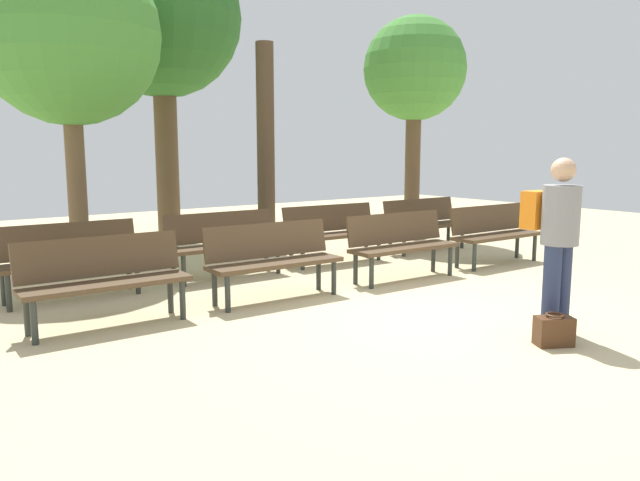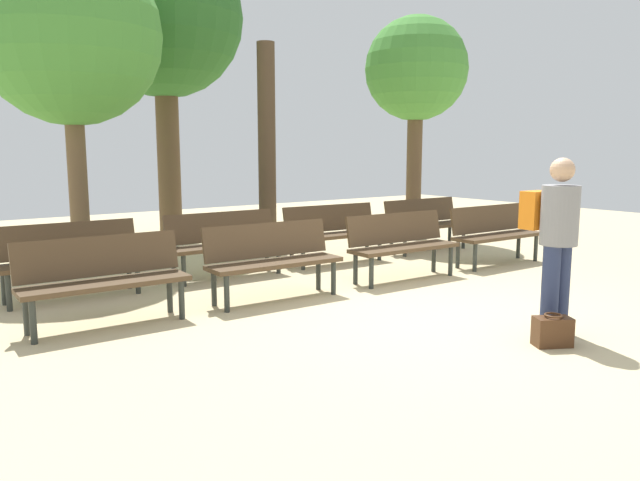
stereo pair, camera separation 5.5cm
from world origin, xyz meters
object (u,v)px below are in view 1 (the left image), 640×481
object	(u,v)px
bench_r0_c0	(104,275)
bench_r1_c2	(333,230)
tree_2	(266,148)
tree_0	(162,20)
bench_r0_c2	(401,241)
bench_r1_c0	(70,256)
tree_1	(415,72)
tree_3	(68,34)
bench_r0_c3	(494,231)
bench_r1_c1	(225,240)
bench_r1_c3	(424,221)
bench_r0_c1	(273,256)
handbag	(554,331)
visitor_with_backpack	(556,235)

from	to	relation	value
bench_r0_c0	bench_r1_c2	world-z (taller)	same
tree_2	tree_0	bearing A→B (deg)	113.38
bench_r0_c2	bench_r1_c0	distance (m)	4.11
bench_r1_c0	tree_1	distance (m)	7.26
bench_r0_c0	bench_r1_c2	size ratio (longest dim) A/B	0.99
bench_r1_c0	tree_3	world-z (taller)	tree_3
bench_r0_c3	tree_0	bearing A→B (deg)	120.00
bench_r0_c3	bench_r1_c0	world-z (taller)	same
tree_0	tree_2	bearing A→B (deg)	-66.62
bench_r1_c1	bench_r1_c0	bearing A→B (deg)	-179.01
bench_r0_c3	bench_r1_c1	world-z (taller)	same
bench_r1_c3	bench_r0_c3	bearing A→B (deg)	-91.31
bench_r1_c0	bench_r1_c1	bearing A→B (deg)	1.15
bench_r0_c1	tree_3	distance (m)	4.81
bench_r1_c2	bench_r0_c1	bearing A→B (deg)	-141.80
bench_r1_c1	tree_3	xyz separation A→B (m)	(-1.27, 2.27, 2.86)
bench_r1_c3	handbag	size ratio (longest dim) A/B	4.36
tree_3	tree_0	bearing A→B (deg)	35.31
bench_r0_c0	tree_1	xyz separation A→B (m)	(6.69, 2.50, 2.65)
bench_r1_c1	bench_r1_c3	xyz separation A→B (m)	(3.76, -0.08, 0.00)
visitor_with_backpack	bench_r0_c3	bearing A→B (deg)	-130.85
bench_r1_c3	tree_3	bearing A→B (deg)	155.17
bench_r1_c3	visitor_with_backpack	xyz separation A→B (m)	(-2.46, -4.03, 0.43)
bench_r1_c0	visitor_with_backpack	xyz separation A→B (m)	(3.29, -4.10, 0.43)
bench_r0_c0	visitor_with_backpack	bearing A→B (deg)	-38.82
tree_3	visitor_with_backpack	world-z (taller)	tree_3
bench_r0_c3	tree_1	xyz separation A→B (m)	(0.95, 2.68, 2.65)
bench_r0_c1	tree_0	distance (m)	6.31
bench_r1_c0	tree_0	xyz separation A→B (m)	(2.78, 3.73, 3.53)
tree_3	handbag	size ratio (longest dim) A/B	12.86
bench_r0_c1	bench_r1_c1	xyz separation A→B (m)	(0.13, 1.43, 0.00)
bench_r0_c2	handbag	size ratio (longest dim) A/B	4.39
bench_r0_c2	bench_r1_c2	bearing A→B (deg)	91.79
visitor_with_backpack	bench_r1_c2	bearing A→B (deg)	-94.90
bench_r0_c2	bench_r0_c0	bearing A→B (deg)	179.44
bench_r0_c2	bench_r0_c3	bearing A→B (deg)	0.17
bench_r1_c1	visitor_with_backpack	world-z (taller)	visitor_with_backpack
tree_0	tree_2	world-z (taller)	tree_0
bench_r0_c3	visitor_with_backpack	bearing A→B (deg)	-132.54
bench_r0_c3	bench_r1_c3	xyz separation A→B (m)	(0.04, 1.47, 0.00)
tree_1	visitor_with_backpack	bearing A→B (deg)	-122.74
bench_r1_c2	tree_0	bearing A→B (deg)	108.46
bench_r0_c1	tree_3	bearing A→B (deg)	108.79
bench_r0_c1	bench_r0_c2	distance (m)	1.96
bench_r0_c0	tree_1	bearing A→B (deg)	21.26
bench_r0_c2	tree_0	world-z (taller)	tree_0
visitor_with_backpack	bench_r1_c1	bearing A→B (deg)	-69.98
bench_r0_c0	bench_r1_c3	distance (m)	5.93
tree_3	bench_r1_c1	bearing A→B (deg)	-60.78
bench_r1_c2	tree_2	size ratio (longest dim) A/B	0.47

